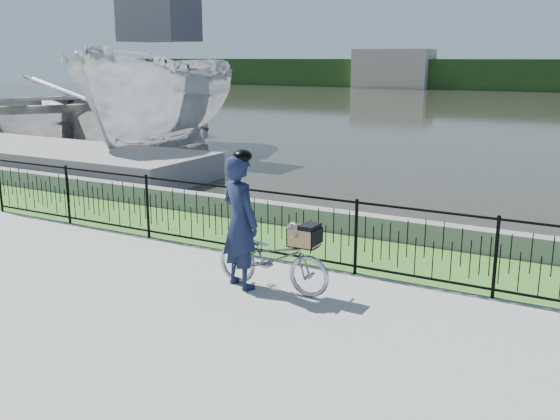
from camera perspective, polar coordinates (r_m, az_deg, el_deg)
The scene contains 11 objects.
ground at distance 8.58m, azimuth -3.55°, elevation -7.86°, with size 120.00×120.00×0.00m, color gray.
grass_strip at distance 10.73m, azimuth 3.95°, elevation -3.36°, with size 60.00×2.00×0.01m, color #366E22.
water at distance 40.06m, azimuth 23.07°, elevation 8.17°, with size 120.00×120.00×0.00m, color black.
quay_wall at distance 11.56m, azimuth 6.09°, elevation -1.14°, with size 60.00×0.30×0.40m, color slate.
fence at distance 9.71m, azimuth 1.49°, elevation -1.67°, with size 14.00×0.06×1.15m, color black, non-canonical shape.
far_building_left at distance 68.45m, azimuth 10.33°, elevation 12.59°, with size 8.00×4.00×4.00m, color #B1A18E.
dock at distance 19.03m, azimuth -20.31°, elevation 4.43°, with size 10.00×3.00×0.70m, color slate.
bicycle_rig at distance 8.65m, azimuth -0.60°, elevation -4.35°, with size 1.74×0.61×1.03m.
cyclist at distance 8.65m, azimuth -3.68°, elevation -0.97°, with size 0.81×0.68×1.96m.
boat_near at distance 20.85m, azimuth -10.71°, elevation 9.98°, with size 5.34×9.46×5.25m.
boat_far at distance 26.41m, azimuth -21.37°, elevation 8.67°, with size 13.63×14.64×2.47m.
Camera 1 is at (4.34, -6.70, 3.16)m, focal length 40.00 mm.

